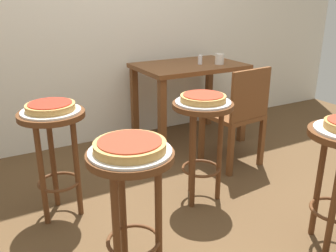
# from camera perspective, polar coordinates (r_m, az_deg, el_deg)

# --- Properties ---
(ground_plane) EXTENTS (6.00, 6.00, 0.00)m
(ground_plane) POSITION_cam_1_polar(r_m,az_deg,el_deg) (2.57, 5.26, -13.22)
(ground_plane) COLOR brown
(stool_middle) EXTENTS (0.41, 0.41, 0.72)m
(stool_middle) POSITION_cam_1_polar(r_m,az_deg,el_deg) (1.76, -5.68, -9.53)
(stool_middle) COLOR #5B3319
(stool_middle) RESTS_ON ground_plane
(serving_plate_middle) EXTENTS (0.38, 0.38, 0.01)m
(serving_plate_middle) POSITION_cam_1_polar(r_m,az_deg,el_deg) (1.68, -5.90, -3.92)
(serving_plate_middle) COLOR white
(serving_plate_middle) RESTS_ON stool_middle
(pizza_middle) EXTENTS (0.33, 0.33, 0.05)m
(pizza_middle) POSITION_cam_1_polar(r_m,az_deg,el_deg) (1.67, -5.93, -3.03)
(pizza_middle) COLOR tan
(pizza_middle) RESTS_ON serving_plate_middle
(stool_leftside) EXTENTS (0.41, 0.41, 0.72)m
(stool_leftside) POSITION_cam_1_polar(r_m,az_deg,el_deg) (2.49, 5.31, -0.43)
(stool_leftside) COLOR #5B3319
(stool_leftside) RESTS_ON ground_plane
(serving_plate_leftside) EXTENTS (0.37, 0.37, 0.01)m
(serving_plate_leftside) POSITION_cam_1_polar(r_m,az_deg,el_deg) (2.44, 5.45, 3.73)
(serving_plate_leftside) COLOR silver
(serving_plate_leftside) RESTS_ON stool_leftside
(pizza_leftside) EXTENTS (0.30, 0.30, 0.05)m
(pizza_leftside) POSITION_cam_1_polar(r_m,az_deg,el_deg) (2.43, 5.47, 4.37)
(pizza_leftside) COLOR tan
(pizza_leftside) RESTS_ON serving_plate_leftside
(stool_rear) EXTENTS (0.41, 0.41, 0.72)m
(stool_rear) POSITION_cam_1_polar(r_m,az_deg,el_deg) (2.41, -17.23, -2.04)
(stool_rear) COLOR #5B3319
(stool_rear) RESTS_ON ground_plane
(serving_plate_rear) EXTENTS (0.36, 0.36, 0.01)m
(serving_plate_rear) POSITION_cam_1_polar(r_m,az_deg,el_deg) (2.35, -17.69, 2.23)
(serving_plate_rear) COLOR white
(serving_plate_rear) RESTS_ON stool_rear
(pizza_rear) EXTENTS (0.30, 0.30, 0.05)m
(pizza_rear) POSITION_cam_1_polar(r_m,az_deg,el_deg) (2.34, -17.76, 2.89)
(pizza_rear) COLOR tan
(pizza_rear) RESTS_ON serving_plate_rear
(dining_table) EXTENTS (1.00, 0.68, 0.77)m
(dining_table) POSITION_cam_1_polar(r_m,az_deg,el_deg) (3.56, 3.24, 7.55)
(dining_table) COLOR brown
(dining_table) RESTS_ON ground_plane
(cup_near_edge) EXTENTS (0.08, 0.08, 0.10)m
(cup_near_edge) POSITION_cam_1_polar(r_m,az_deg,el_deg) (3.55, 7.97, 10.22)
(cup_near_edge) COLOR silver
(cup_near_edge) RESTS_ON dining_table
(condiment_shaker) EXTENTS (0.04, 0.04, 0.08)m
(condiment_shaker) POSITION_cam_1_polar(r_m,az_deg,el_deg) (3.52, 4.99, 10.19)
(condiment_shaker) COLOR white
(condiment_shaker) RESTS_ON dining_table
(wooden_chair) EXTENTS (0.44, 0.44, 0.85)m
(wooden_chair) POSITION_cam_1_polar(r_m,az_deg,el_deg) (3.08, 10.88, 1.94)
(wooden_chair) COLOR brown
(wooden_chair) RESTS_ON ground_plane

